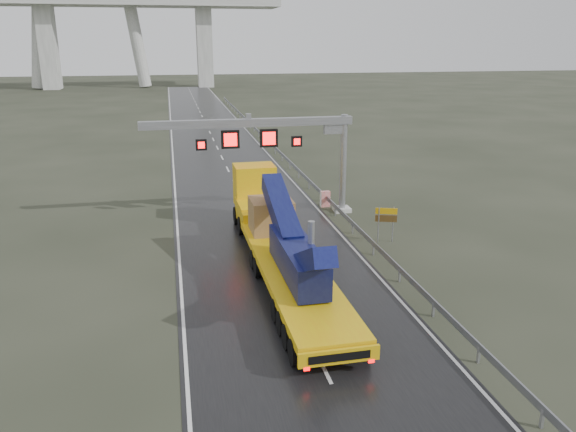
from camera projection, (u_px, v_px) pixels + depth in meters
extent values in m
plane|color=#282C1F|center=(310.00, 341.00, 23.86)|extent=(400.00, 400.00, 0.00)
cube|color=black|center=(222.00, 158.00, 61.23)|extent=(11.00, 200.00, 0.02)
cube|color=#A0A19C|center=(342.00, 209.00, 41.98)|extent=(1.20, 1.20, 0.30)
cylinder|color=gray|center=(343.00, 164.00, 40.95)|extent=(0.48, 0.48, 7.20)
cube|color=gray|center=(249.00, 123.00, 38.65)|extent=(14.80, 0.55, 0.55)
cube|color=gray|center=(333.00, 127.00, 39.99)|extent=(1.40, 0.35, 0.90)
cube|color=gray|center=(248.00, 116.00, 38.51)|extent=(0.35, 0.35, 0.35)
cube|color=black|center=(230.00, 139.00, 38.68)|extent=(1.25, 0.25, 1.25)
cube|color=#FF0C0C|center=(231.00, 140.00, 38.55)|extent=(0.90, 0.02, 0.90)
cube|color=black|center=(269.00, 138.00, 39.20)|extent=(1.25, 0.25, 1.25)
cube|color=#FF0C0C|center=(269.00, 138.00, 39.07)|extent=(0.90, 0.02, 0.90)
cube|color=black|center=(201.00, 145.00, 38.38)|extent=(0.75, 0.25, 0.75)
cube|color=#FF0C0C|center=(201.00, 145.00, 38.25)|extent=(0.54, 0.02, 0.54)
cube|color=black|center=(297.00, 141.00, 39.68)|extent=(0.75, 0.25, 0.75)
cube|color=#FF0C0C|center=(297.00, 142.00, 39.55)|extent=(0.54, 0.02, 0.54)
cube|color=#A0A19C|center=(48.00, 48.00, 144.69)|extent=(4.00, 6.00, 21.00)
cube|color=#A0A19C|center=(204.00, 47.00, 152.49)|extent=(4.00, 6.00, 21.00)
cube|color=#DE9F0C|center=(292.00, 271.00, 28.21)|extent=(3.24, 15.42, 0.38)
cube|color=#DE9F0C|center=(339.00, 356.00, 20.95)|extent=(3.19, 0.17, 0.60)
cube|color=black|center=(340.00, 357.00, 20.88)|extent=(2.42, 0.05, 0.33)
cube|color=#FF0505|center=(307.00, 369.00, 20.72)|extent=(0.24, 0.05, 0.13)
cube|color=#FF0505|center=(371.00, 361.00, 21.24)|extent=(0.24, 0.05, 0.13)
cube|color=#DE9F0C|center=(264.00, 215.00, 35.66)|extent=(2.87, 1.35, 0.55)
cube|color=#DE9F0C|center=(260.00, 212.00, 37.39)|extent=(2.89, 3.33, 1.32)
cube|color=#DE9F0C|center=(254.00, 185.00, 38.84)|extent=(2.77, 2.23, 2.86)
cube|color=black|center=(252.00, 177.00, 39.78)|extent=(2.53, 0.08, 1.32)
cube|color=#111451|center=(298.00, 259.00, 26.88)|extent=(1.61, 6.61, 1.54)
cube|color=#111451|center=(281.00, 210.00, 30.07)|extent=(1.16, 6.07, 2.81)
cube|color=#111451|center=(312.00, 261.00, 24.02)|extent=(1.04, 4.37, 2.66)
cylinder|color=gray|center=(311.00, 239.00, 26.72)|extent=(0.33, 0.33, 1.76)
cube|color=#A16C48|center=(271.00, 215.00, 33.19)|extent=(2.44, 2.44, 1.98)
cylinder|color=black|center=(318.00, 328.00, 23.78)|extent=(3.20, 1.13, 1.10)
cylinder|color=black|center=(281.00, 262.00, 30.96)|extent=(3.20, 1.13, 1.10)
cylinder|color=black|center=(256.00, 214.00, 39.24)|extent=(2.98, 1.24, 1.21)
cylinder|color=gray|center=(378.00, 226.00, 35.07)|extent=(0.08, 0.08, 2.32)
cylinder|color=gray|center=(393.00, 225.00, 35.26)|extent=(0.08, 0.08, 2.32)
cube|color=#DA9F0B|center=(386.00, 211.00, 34.89)|extent=(1.30, 0.48, 0.39)
cube|color=#4E3616|center=(386.00, 218.00, 35.04)|extent=(1.30, 0.48, 0.43)
cube|color=red|center=(325.00, 199.00, 43.03)|extent=(0.74, 0.43, 1.21)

